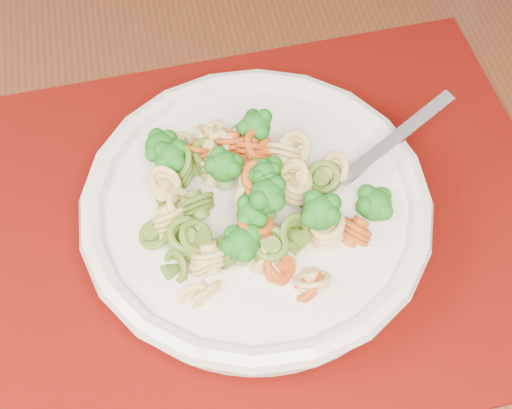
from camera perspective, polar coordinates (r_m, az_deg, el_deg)
dining_table at (r=0.73m, az=-4.34°, el=1.06°), size 1.74×1.47×0.73m
placemat at (r=0.60m, az=0.76°, el=-1.37°), size 0.61×0.54×0.00m
pasta_bowl at (r=0.57m, az=0.00°, el=-0.47°), size 0.28×0.28×0.05m
pasta_broccoli_heap at (r=0.56m, az=0.00°, el=0.33°), size 0.24×0.24×0.06m
fork at (r=0.56m, az=4.87°, el=0.28°), size 0.18×0.03×0.08m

